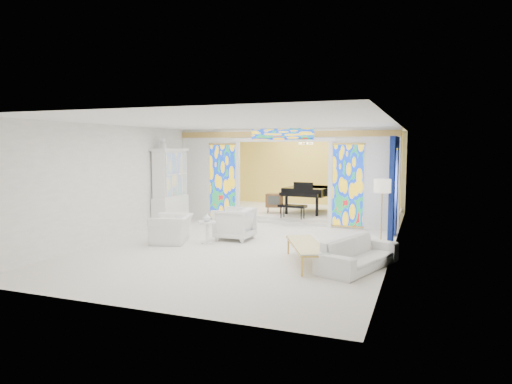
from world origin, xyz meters
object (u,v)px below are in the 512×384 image
at_px(armchair_right, 235,224).
at_px(coffee_table, 306,245).
at_px(armchair_left, 172,229).
at_px(china_cabinet, 170,188).
at_px(tv_console, 274,200).
at_px(sofa, 358,254).
at_px(grand_piano, 313,191).

bearing_deg(armchair_right, coffee_table, 54.11).
bearing_deg(armchair_left, china_cabinet, -165.72).
relative_size(armchair_right, tv_console, 1.41).
bearing_deg(china_cabinet, tv_console, 44.02).
relative_size(sofa, grand_piano, 0.76).
bearing_deg(tv_console, armchair_left, -115.21).
relative_size(china_cabinet, armchair_right, 2.94).
bearing_deg(china_cabinet, armchair_right, -25.47).
bearing_deg(armchair_right, grand_piano, 167.67).
xyz_separation_m(sofa, tv_console, (-3.59, 5.57, 0.30)).
relative_size(armchair_left, tv_console, 1.64).
height_order(china_cabinet, armchair_right, china_cabinet).
bearing_deg(armchair_left, grand_piano, 137.96).
distance_m(sofa, grand_piano, 6.64).
relative_size(china_cabinet, coffee_table, 1.35).
bearing_deg(armchair_right, china_cabinet, -114.02).
xyz_separation_m(armchair_left, armchair_right, (1.37, 0.90, 0.07)).
height_order(china_cabinet, sofa, china_cabinet).
bearing_deg(tv_console, china_cabinet, -146.50).
xyz_separation_m(coffee_table, tv_console, (-2.53, 5.61, 0.21)).
height_order(china_cabinet, armchair_left, china_cabinet).
relative_size(china_cabinet, grand_piano, 0.98).
height_order(armchair_right, sofa, armchair_right).
bearing_deg(tv_console, sofa, -67.72).
xyz_separation_m(armchair_right, coffee_table, (2.39, -1.83, -0.03)).
height_order(armchair_left, coffee_table, armchair_left).
height_order(sofa, tv_console, tv_console).
bearing_deg(china_cabinet, coffee_table, -31.41).
bearing_deg(tv_console, grand_piano, 15.56).
relative_size(china_cabinet, armchair_left, 2.53).
xyz_separation_m(china_cabinet, armchair_right, (2.71, -1.29, -0.75)).
bearing_deg(armchair_left, sofa, 62.31).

